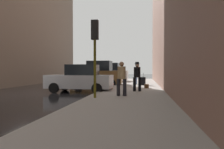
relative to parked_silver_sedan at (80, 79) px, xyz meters
name	(u,v)px	position (x,y,z in m)	size (l,w,h in m)	color
ground_plane	(31,94)	(-2.65, -1.48, -0.85)	(120.00, 120.00, 0.00)	black
sidewalk	(130,94)	(3.35, -1.48, -0.77)	(4.00, 40.00, 0.15)	gray
parked_silver_sedan	(80,79)	(0.00, 0.00, 0.00)	(4.22, 2.10, 1.79)	#B7BABF
parked_bronze_suv	(98,74)	(0.00, 5.58, 0.18)	(4.66, 2.18, 2.25)	brown
parked_white_van	(109,73)	(0.00, 11.55, 0.18)	(4.64, 2.15, 2.25)	silver
fire_hydrant	(111,83)	(1.80, 1.44, -0.35)	(0.42, 0.22, 0.70)	red
traffic_light	(95,42)	(1.85, -3.87, 1.91)	(0.32, 0.32, 3.60)	#514C0F
pedestrian_in_jeans	(138,74)	(3.58, 5.68, 0.26)	(0.53, 0.48, 1.71)	#728CB2
pedestrian_with_fedora	(137,75)	(3.70, -0.50, 0.29)	(0.53, 0.48, 1.78)	black
pedestrian_in_tan_coat	(122,77)	(3.00, -2.93, 0.26)	(0.50, 0.41, 1.71)	black
rolling_suitcase	(143,81)	(4.08, 4.91, -0.36)	(0.40, 0.59, 1.04)	black
duffel_bag	(146,86)	(4.30, 1.88, -0.56)	(0.32, 0.44, 0.28)	#472D19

